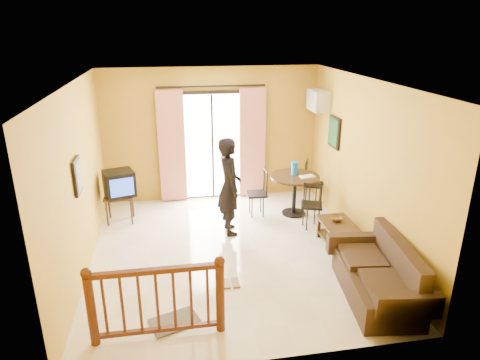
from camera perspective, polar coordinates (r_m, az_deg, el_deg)
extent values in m
plane|color=beige|center=(7.26, -1.34, -9.54)|extent=(5.00, 5.00, 0.00)
plane|color=white|center=(6.37, -1.55, 12.97)|extent=(5.00, 5.00, 0.00)
plane|color=#B78C23|center=(9.06, -3.76, 6.04)|extent=(4.50, 0.00, 4.50)
plane|color=#B78C23|center=(4.43, 3.35, -9.46)|extent=(4.50, 0.00, 4.50)
plane|color=#B78C23|center=(6.76, -20.68, -0.14)|extent=(0.00, 5.00, 5.00)
plane|color=#B78C23|center=(7.33, 16.24, 1.90)|extent=(0.00, 5.00, 5.00)
cube|color=black|center=(9.11, -3.71, 4.50)|extent=(1.34, 0.03, 2.34)
cube|color=white|center=(9.08, -3.69, 4.44)|extent=(1.20, 0.04, 2.20)
cube|color=black|center=(9.06, -3.67, 4.40)|extent=(0.04, 0.02, 2.20)
cube|color=beige|center=(8.97, -9.08, 4.37)|extent=(0.55, 0.08, 2.35)
cube|color=beige|center=(9.14, 1.66, 4.91)|extent=(0.55, 0.08, 2.35)
cylinder|color=black|center=(8.78, -3.84, 12.36)|extent=(2.20, 0.04, 0.04)
cube|color=black|center=(8.43, -15.85, -2.09)|extent=(0.54, 0.45, 0.04)
cylinder|color=black|center=(8.39, -17.31, -4.26)|extent=(0.04, 0.04, 0.52)
cylinder|color=black|center=(8.34, -14.27, -4.11)|extent=(0.04, 0.04, 0.52)
cylinder|color=black|center=(8.72, -17.04, -3.31)|extent=(0.04, 0.04, 0.52)
cylinder|color=black|center=(8.67, -14.12, -3.16)|extent=(0.04, 0.04, 0.52)
cube|color=black|center=(8.34, -15.81, -0.43)|extent=(0.65, 0.62, 0.48)
cube|color=blue|center=(8.11, -15.45, -0.96)|extent=(0.41, 0.14, 0.34)
cube|color=black|center=(6.52, -20.87, 0.52)|extent=(0.04, 0.42, 0.52)
cube|color=#5E5951|center=(6.51, -20.66, 0.53)|extent=(0.01, 0.34, 0.44)
cylinder|color=black|center=(8.41, 7.35, 0.43)|extent=(0.97, 0.97, 0.04)
cylinder|color=black|center=(8.55, 7.24, -2.06)|extent=(0.08, 0.08, 0.79)
cylinder|color=black|center=(8.69, 7.13, -4.37)|extent=(0.47, 0.47, 0.03)
cylinder|color=blue|center=(8.43, 7.31, 1.56)|extent=(0.14, 0.14, 0.26)
cube|color=white|center=(8.37, 8.97, 0.48)|extent=(0.31, 0.22, 0.02)
cube|color=silver|center=(8.85, 10.40, 10.38)|extent=(0.30, 0.60, 0.40)
cube|color=gray|center=(8.80, 9.47, 10.39)|extent=(0.02, 0.56, 0.36)
cube|color=black|center=(8.40, 12.45, 6.25)|extent=(0.04, 0.50, 0.60)
cube|color=black|center=(8.39, 12.29, 6.24)|extent=(0.01, 0.42, 0.52)
cube|color=black|center=(7.41, 13.19, -5.99)|extent=(0.52, 0.94, 0.04)
cube|color=black|center=(7.53, 13.03, -7.86)|extent=(0.48, 0.90, 0.03)
cube|color=black|center=(7.08, 12.77, -9.04)|extent=(0.05, 0.05, 0.40)
cube|color=black|center=(7.24, 15.87, -8.65)|extent=(0.05, 0.05, 0.40)
cube|color=black|center=(7.77, 10.47, -6.14)|extent=(0.05, 0.05, 0.40)
cube|color=black|center=(7.92, 13.34, -5.85)|extent=(0.05, 0.05, 0.40)
imported|color=brown|center=(7.53, 12.72, -5.08)|extent=(0.24, 0.24, 0.06)
cube|color=#312013|center=(6.36, 17.61, -13.11)|extent=(1.00, 1.70, 0.40)
cube|color=#312013|center=(6.32, 20.42, -9.98)|extent=(0.38, 1.62, 0.55)
cube|color=#312013|center=(5.68, 21.47, -15.29)|extent=(0.82, 0.26, 0.30)
cube|color=#312013|center=(6.85, 14.88, -8.15)|extent=(0.82, 0.26, 0.30)
cube|color=#312013|center=(5.96, 18.94, -13.06)|extent=(0.63, 0.72, 0.10)
cube|color=#312013|center=(6.49, 16.03, -9.85)|extent=(0.63, 0.72, 0.10)
imported|color=black|center=(7.57, -1.42, -0.84)|extent=(0.47, 0.67, 1.77)
cylinder|color=#471E0F|center=(5.44, -19.20, -16.20)|extent=(0.11, 0.11, 0.92)
cylinder|color=#471E0F|center=(5.38, -2.66, -15.46)|extent=(0.11, 0.11, 0.92)
sphere|color=#471E0F|center=(5.17, -19.84, -11.61)|extent=(0.13, 0.13, 0.13)
sphere|color=#471E0F|center=(5.10, -2.75, -10.78)|extent=(0.13, 0.13, 0.13)
cube|color=#471E0F|center=(5.10, -11.31, -11.80)|extent=(1.55, 0.08, 0.06)
cube|color=#471E0F|center=(5.57, -10.71, -18.99)|extent=(1.55, 0.06, 0.05)
cube|color=#514941|center=(5.81, -8.66, -18.15)|extent=(0.70, 0.57, 0.02)
cube|color=brown|center=(6.43, -1.84, -13.65)|extent=(0.11, 0.25, 0.03)
cube|color=brown|center=(6.45, -0.57, -13.54)|extent=(0.11, 0.25, 0.03)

